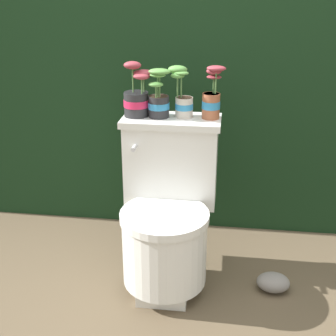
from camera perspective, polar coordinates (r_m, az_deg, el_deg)
ground_plane at (r=2.30m, az=1.16°, el=-15.15°), size 12.00×12.00×0.00m
hedge_backdrop at (r=3.00m, az=3.64°, el=8.09°), size 4.16×0.80×1.33m
toilet at (r=2.21m, az=-0.08°, el=-5.47°), size 0.46×0.56×0.79m
potted_plant_left at (r=2.20m, az=-3.82°, el=8.62°), size 0.14×0.12×0.26m
potted_plant_midleft at (r=2.17m, az=-1.15°, el=8.35°), size 0.11×0.11×0.23m
potted_plant_middle at (r=2.18m, az=1.78°, el=8.67°), size 0.12×0.09×0.24m
potted_plant_midright at (r=2.16m, az=5.36°, el=8.50°), size 0.10×0.08×0.24m
garden_stone at (r=2.36m, az=12.69°, el=-13.44°), size 0.16×0.13×0.09m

